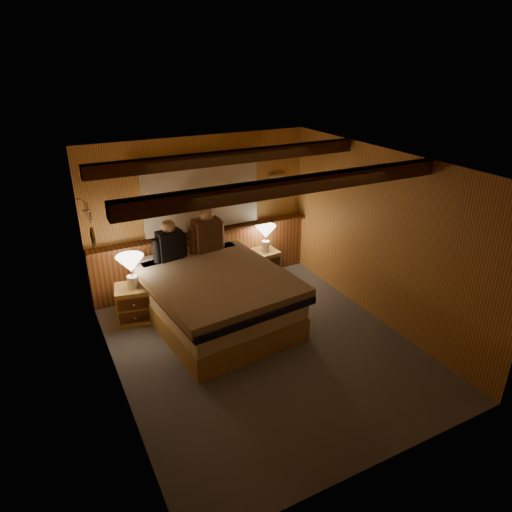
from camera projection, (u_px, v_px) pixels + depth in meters
floor at (264, 348)px, 5.92m from camera, size 4.20×4.20×0.00m
ceiling at (266, 164)px, 4.94m from camera, size 4.20×4.20×0.00m
wall_back at (201, 214)px, 7.14m from camera, size 3.60×0.00×3.60m
wall_left at (110, 298)px, 4.68m from camera, size 0.00×4.20×4.20m
wall_right at (381, 238)px, 6.19m from camera, size 0.00×4.20×4.20m
wall_front at (386, 361)px, 3.73m from camera, size 3.60×0.00×3.60m
wainscot at (205, 257)px, 7.38m from camera, size 3.60×0.23×0.94m
curtain_window at (202, 195)px, 6.95m from camera, size 2.18×0.09×1.11m
ceiling_beams at (259, 170)px, 5.10m from camera, size 3.60×1.65×0.16m
coat_rail at (88, 211)px, 5.80m from camera, size 0.05×0.55×0.24m
framed_print at (277, 182)px, 7.54m from camera, size 0.30×0.04×0.25m
bed at (216, 297)px, 6.34m from camera, size 1.93×2.40×0.77m
nightstand_left at (134, 303)px, 6.45m from camera, size 0.55×0.51×0.52m
nightstand_right at (263, 265)px, 7.65m from camera, size 0.48×0.43×0.50m
lamp_left at (131, 266)px, 6.17m from camera, size 0.37×0.37×0.49m
lamp_right at (266, 233)px, 7.45m from camera, size 0.33×0.33×0.44m
person_left at (170, 243)px, 6.54m from camera, size 0.51×0.25×0.63m
person_right at (207, 233)px, 6.82m from camera, size 0.58×0.27×0.71m
duffel_bag at (159, 303)px, 6.66m from camera, size 0.56×0.42×0.35m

